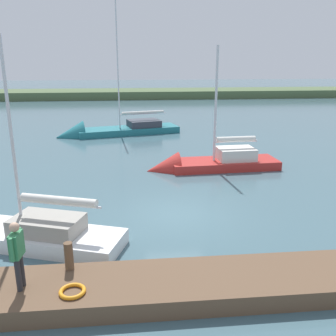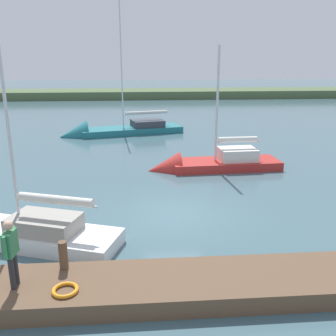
{
  "view_description": "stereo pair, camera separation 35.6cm",
  "coord_description": "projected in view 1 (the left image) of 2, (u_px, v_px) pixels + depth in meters",
  "views": [
    {
      "loc": [
        1.74,
        13.87,
        6.03
      ],
      "look_at": [
        0.03,
        -3.11,
        1.03
      ],
      "focal_mm": 39.95,
      "sensor_mm": 36.0,
      "label": 1
    },
    {
      "loc": [
        1.38,
        13.9,
        6.03
      ],
      "look_at": [
        0.03,
        -3.11,
        1.03
      ],
      "focal_mm": 39.95,
      "sensor_mm": 36.0,
      "label": 2
    }
  ],
  "objects": [
    {
      "name": "sailboat_far_right",
      "position": [
        204.0,
        167.0,
        21.22
      ],
      "size": [
        7.59,
        2.41,
        7.72
      ],
      "rotation": [
        0.0,
        0.0,
        0.05
      ],
      "color": "#B22823",
      "rests_on": "ground_plane"
    },
    {
      "name": "mooring_post_far",
      "position": [
        69.0,
        256.0,
        10.09
      ],
      "size": [
        0.24,
        0.24,
        0.79
      ],
      "primitive_type": "cylinder",
      "color": "brown",
      "rests_on": "dock_pier"
    },
    {
      "name": "sailboat_outer_mooring",
      "position": [
        109.0,
        133.0,
        30.69
      ],
      "size": [
        10.29,
        4.8,
        11.96
      ],
      "rotation": [
        0.0,
        0.0,
        0.25
      ],
      "color": "#1E6B75",
      "rests_on": "ground_plane"
    },
    {
      "name": "ground_plane",
      "position": [
        176.0,
        214.0,
        15.11
      ],
      "size": [
        200.0,
        200.0,
        0.0
      ],
      "primitive_type": "plane",
      "color": "#42606B"
    },
    {
      "name": "life_ring_buoy",
      "position": [
        72.0,
        291.0,
        9.14
      ],
      "size": [
        0.66,
        0.66,
        0.1
      ],
      "primitive_type": "torus",
      "color": "orange",
      "rests_on": "dock_pier"
    },
    {
      "name": "far_shoreline",
      "position": [
        141.0,
        97.0,
        60.37
      ],
      "size": [
        180.0,
        8.0,
        2.4
      ],
      "primitive_type": "cube",
      "color": "#4C603D",
      "rests_on": "ground_plane"
    },
    {
      "name": "person_on_dock",
      "position": [
        17.0,
        251.0,
        9.07
      ],
      "size": [
        0.26,
        0.67,
        1.78
      ],
      "rotation": [
        0.0,
        0.0,
        3.06
      ],
      "color": "#28282D",
      "rests_on": "dock_pier"
    },
    {
      "name": "dock_pier",
      "position": [
        201.0,
        285.0,
        9.93
      ],
      "size": [
        23.35,
        2.04,
        0.51
      ],
      "primitive_type": "cube",
      "color": "brown",
      "rests_on": "ground_plane"
    },
    {
      "name": "sailboat_behind_pier",
      "position": [
        7.0,
        235.0,
        12.85
      ],
      "size": [
        7.5,
        4.1,
        7.56
      ],
      "rotation": [
        0.0,
        0.0,
        -0.33
      ],
      "color": "white",
      "rests_on": "ground_plane"
    }
  ]
}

